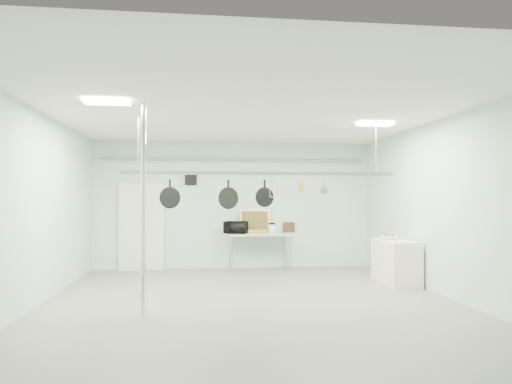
{
  "coord_description": "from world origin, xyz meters",
  "views": [
    {
      "loc": [
        -0.84,
        -7.6,
        1.74
      ],
      "look_at": [
        0.2,
        1.0,
        1.88
      ],
      "focal_mm": 32.0,
      "sensor_mm": 36.0,
      "label": 1
    }
  ],
  "objects": [
    {
      "name": "pot_rack",
      "position": [
        0.2,
        0.3,
        2.23
      ],
      "size": [
        4.8,
        0.06,
        1.0
      ],
      "color": "#B7B7BC",
      "rests_on": "ceiling"
    },
    {
      "name": "right_wall",
      "position": [
        3.49,
        0.0,
        1.6
      ],
      "size": [
        0.02,
        8.0,
        3.2
      ],
      "primitive_type": "cube",
      "color": "#B0D4BF",
      "rests_on": "floor"
    },
    {
      "name": "whisk",
      "position": [
        0.41,
        0.3,
        1.92
      ],
      "size": [
        0.21,
        0.21,
        0.33
      ],
      "primitive_type": null,
      "rotation": [
        0.0,
        0.0,
        0.16
      ],
      "color": "silver",
      "rests_on": "pot_rack"
    },
    {
      "name": "microwave",
      "position": [
        0.01,
        3.58,
        1.05
      ],
      "size": [
        0.63,
        0.54,
        0.3
      ],
      "primitive_type": "imported",
      "rotation": [
        0.0,
        0.0,
        2.75
      ],
      "color": "black",
      "rests_on": "prep_table"
    },
    {
      "name": "painting_large",
      "position": [
        0.51,
        3.9,
        1.2
      ],
      "size": [
        0.78,
        0.15,
        0.58
      ],
      "primitive_type": "cube",
      "rotation": [
        -0.14,
        0.0,
        0.03
      ],
      "color": "gold",
      "rests_on": "prep_table"
    },
    {
      "name": "light_panel_right",
      "position": [
        2.4,
        0.6,
        3.16
      ],
      "size": [
        0.65,
        0.3,
        0.05
      ],
      "primitive_type": "cube",
      "color": "white",
      "rests_on": "ceiling"
    },
    {
      "name": "light_panel_left",
      "position": [
        -2.2,
        -0.8,
        3.16
      ],
      "size": [
        0.65,
        0.3,
        0.05
      ],
      "primitive_type": "cube",
      "color": "white",
      "rests_on": "ceiling"
    },
    {
      "name": "ceiling",
      "position": [
        0.0,
        0.0,
        3.19
      ],
      "size": [
        7.0,
        8.0,
        0.02
      ],
      "primitive_type": "cube",
      "color": "silver",
      "rests_on": "back_wall"
    },
    {
      "name": "wall_vent",
      "position": [
        -1.1,
        3.97,
        2.25
      ],
      "size": [
        0.3,
        0.04,
        0.3
      ],
      "primitive_type": "cube",
      "color": "black",
      "rests_on": "back_wall"
    },
    {
      "name": "side_cabinet",
      "position": [
        3.15,
        1.4,
        0.45
      ],
      "size": [
        0.6,
        1.2,
        0.9
      ],
      "primitive_type": "cube",
      "color": "white",
      "rests_on": "floor"
    },
    {
      "name": "coffee_canister",
      "position": [
        0.89,
        3.45,
        1.02
      ],
      "size": [
        0.17,
        0.17,
        0.22
      ],
      "primitive_type": "cylinder",
      "rotation": [
        0.0,
        0.0,
        -0.1
      ],
      "color": "silver",
      "rests_on": "prep_table"
    },
    {
      "name": "grater",
      "position": [
        0.91,
        0.3,
        1.98
      ],
      "size": [
        0.09,
        0.05,
        0.21
      ],
      "primitive_type": null,
      "rotation": [
        0.0,
        0.0,
        -0.36
      ],
      "color": "#CED619",
      "rests_on": "pot_rack"
    },
    {
      "name": "floor",
      "position": [
        0.0,
        0.0,
        0.0
      ],
      "size": [
        8.0,
        8.0,
        0.0
      ],
      "primitive_type": "plane",
      "color": "gray",
      "rests_on": "ground"
    },
    {
      "name": "conduit_pipe",
      "position": [
        0.0,
        3.9,
        2.75
      ],
      "size": [
        6.6,
        0.07,
        0.07
      ],
      "primitive_type": "cylinder",
      "rotation": [
        0.0,
        1.57,
        0.0
      ],
      "color": "gray",
      "rests_on": "back_wall"
    },
    {
      "name": "fruit_bowl",
      "position": [
        3.06,
        1.55,
        0.94
      ],
      "size": [
        0.43,
        0.43,
        0.08
      ],
      "primitive_type": "imported",
      "rotation": [
        0.0,
        0.0,
        -0.29
      ],
      "color": "white",
      "rests_on": "side_cabinet"
    },
    {
      "name": "prep_table",
      "position": [
        0.6,
        3.6,
        0.83
      ],
      "size": [
        1.6,
        0.7,
        0.91
      ],
      "color": "#A4C1B3",
      "rests_on": "floor"
    },
    {
      "name": "fruit_cluster",
      "position": [
        3.06,
        1.55,
        0.98
      ],
      "size": [
        0.24,
        0.24,
        0.09
      ],
      "primitive_type": null,
      "color": "maroon",
      "rests_on": "fruit_bowl"
    },
    {
      "name": "back_wall",
      "position": [
        0.0,
        3.99,
        1.6
      ],
      "size": [
        7.0,
        0.02,
        3.2
      ],
      "primitive_type": "cube",
      "color": "#B0D4BF",
      "rests_on": "floor"
    },
    {
      "name": "door",
      "position": [
        -2.3,
        3.94,
        1.05
      ],
      "size": [
        1.1,
        0.1,
        2.2
      ],
      "primitive_type": "cube",
      "color": "silver",
      "rests_on": "floor"
    },
    {
      "name": "skillet_left",
      "position": [
        -1.37,
        0.3,
        1.84
      ],
      "size": [
        0.37,
        0.15,
        0.48
      ],
      "primitive_type": null,
      "rotation": [
        0.0,
        0.0,
        -0.24
      ],
      "color": "black",
      "rests_on": "pot_rack"
    },
    {
      "name": "chrome_pole",
      "position": [
        -1.7,
        -0.6,
        1.6
      ],
      "size": [
        0.08,
        0.08,
        3.2
      ],
      "primitive_type": "cylinder",
      "color": "silver",
      "rests_on": "floor"
    },
    {
      "name": "painting_small",
      "position": [
        1.4,
        3.9,
        1.03
      ],
      "size": [
        0.3,
        0.1,
        0.25
      ],
      "primitive_type": "cube",
      "rotation": [
        -0.17,
        0.0,
        -0.07
      ],
      "color": "#372113",
      "rests_on": "prep_table"
    },
    {
      "name": "saucepan",
      "position": [
        1.33,
        0.3,
        1.96
      ],
      "size": [
        0.15,
        0.11,
        0.25
      ],
      "primitive_type": null,
      "rotation": [
        0.0,
        0.0,
        0.17
      ],
      "color": "#A3A2A7",
      "rests_on": "pot_rack"
    },
    {
      "name": "skillet_mid",
      "position": [
        -0.37,
        0.3,
        1.83
      ],
      "size": [
        0.36,
        0.24,
        0.52
      ],
      "primitive_type": null,
      "rotation": [
        0.0,
        0.0,
        -0.52
      ],
      "color": "black",
      "rests_on": "pot_rack"
    },
    {
      "name": "skillet_right",
      "position": [
        0.26,
        0.3,
        1.86
      ],
      "size": [
        0.35,
        0.15,
        0.46
      ],
      "primitive_type": null,
      "rotation": [
        0.0,
        0.0,
        0.28
      ],
      "color": "black",
      "rests_on": "pot_rack"
    }
  ]
}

